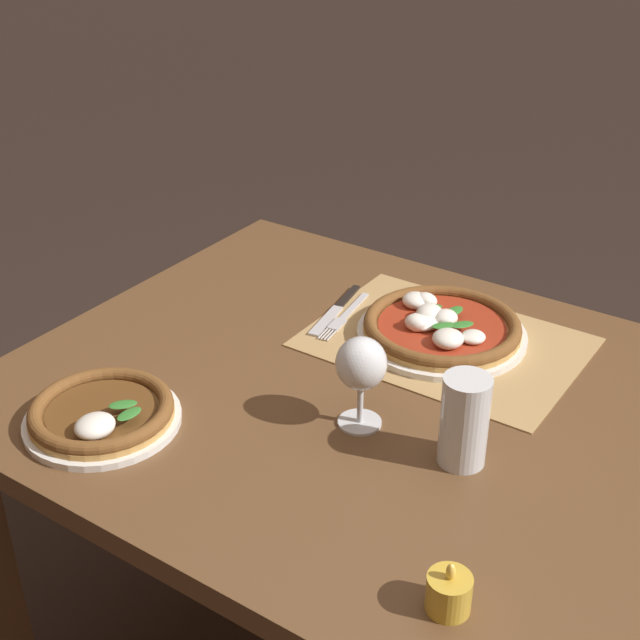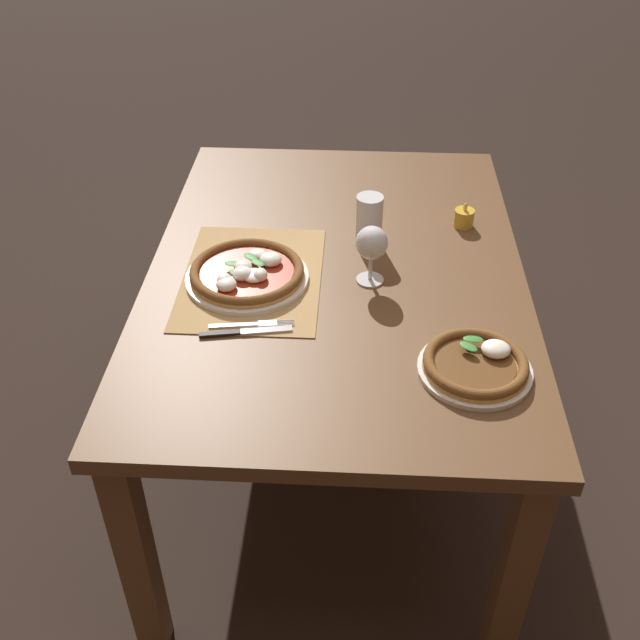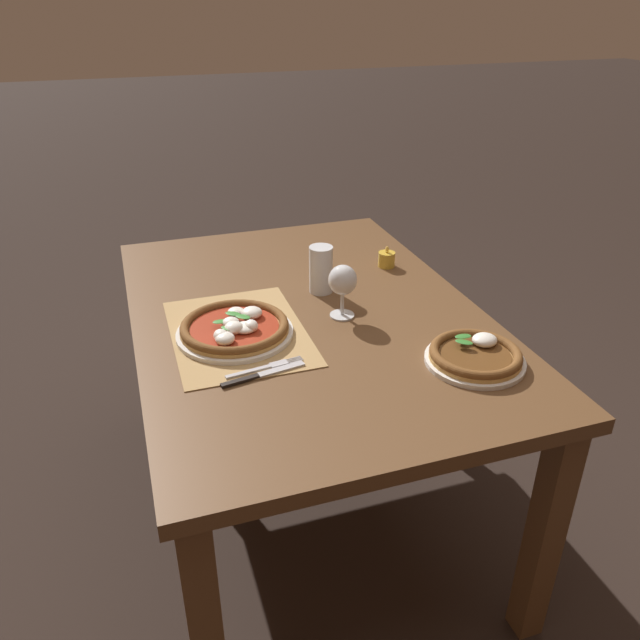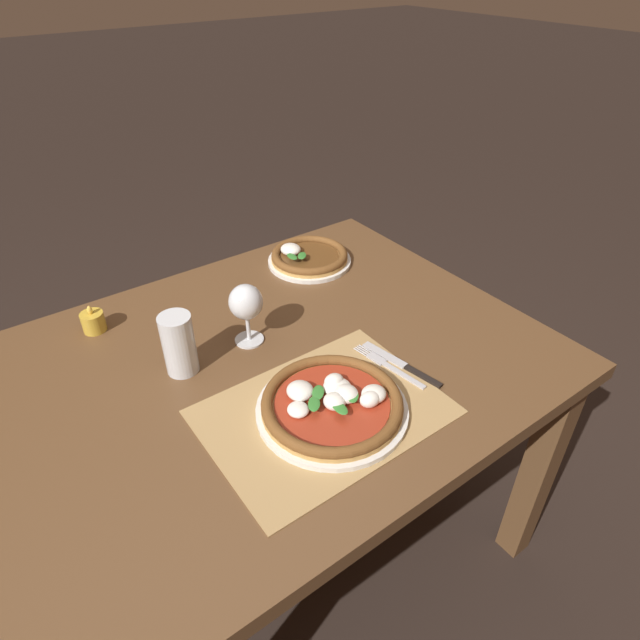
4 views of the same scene
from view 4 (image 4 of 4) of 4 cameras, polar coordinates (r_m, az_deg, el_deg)
name	(u,v)px [view 4 (image 4 of 4)]	position (r m, az deg, el deg)	size (l,w,h in m)	color
ground_plane	(264,553)	(1.79, -6.00, -23.50)	(24.00, 24.00, 0.00)	black
dining_table	(247,400)	(1.29, -7.76, -8.48)	(1.40, 0.97, 0.74)	brown
paper_placemat	(324,412)	(1.11, 0.39, -9.76)	(0.48, 0.35, 0.00)	#A88451
pizza_near	(333,404)	(1.10, 1.35, -8.90)	(0.31, 0.31, 0.05)	silver
pizza_far	(309,257)	(1.61, -1.22, 6.74)	(0.25, 0.25, 0.05)	silver
wine_glass	(246,304)	(1.25, -7.90, 1.66)	(0.08, 0.08, 0.16)	silver
pint_glass	(179,345)	(1.21, -14.81, -2.61)	(0.07, 0.07, 0.15)	silver
fork	(388,366)	(1.22, 7.31, -4.90)	(0.04, 0.20, 0.00)	#B7B7BC
knife	(401,364)	(1.23, 8.62, -4.66)	(0.05, 0.21, 0.01)	black
votive_candle	(93,322)	(1.43, -23.01, -0.23)	(0.06, 0.06, 0.07)	gold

